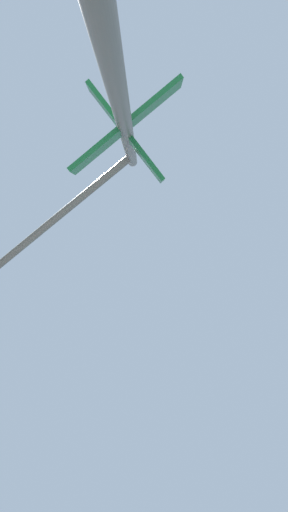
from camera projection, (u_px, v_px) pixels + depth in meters
name	position (u px, v px, depth m)	size (l,w,h in m)	color
traffic_signal_near	(7.00, 222.00, 2.57)	(2.36, 2.59, 6.02)	#474C47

